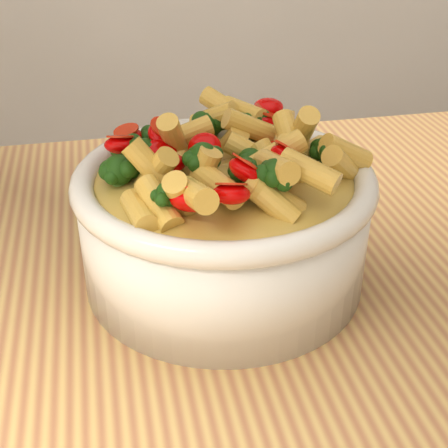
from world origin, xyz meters
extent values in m
cube|color=tan|center=(0.00, 0.00, 0.88)|extent=(1.20, 0.80, 0.04)
cylinder|color=tan|center=(0.55, 0.35, 0.43)|extent=(0.05, 0.05, 0.86)
cylinder|color=white|center=(0.11, 0.05, 0.95)|extent=(0.25, 0.25, 0.10)
ellipsoid|color=white|center=(0.11, 0.05, 0.92)|extent=(0.23, 0.23, 0.04)
torus|color=white|center=(0.11, 0.05, 1.00)|extent=(0.25, 0.25, 0.02)
ellipsoid|color=gold|center=(0.11, 0.05, 1.00)|extent=(0.22, 0.22, 0.02)
camera|label=1|loc=(0.02, -0.40, 1.23)|focal=50.00mm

